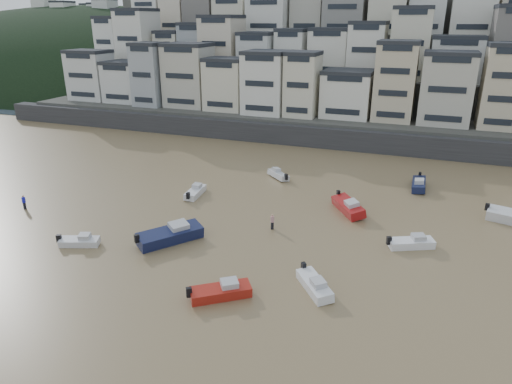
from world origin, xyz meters
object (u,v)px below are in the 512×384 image
at_px(person_pink, 272,222).
at_px(boat_h, 278,174).
at_px(boat_d, 411,241).
at_px(boat_j, 79,240).
at_px(boat_b, 314,283).
at_px(boat_c, 170,233).
at_px(boat_f, 195,191).
at_px(boat_i, 419,183).
at_px(boat_e, 348,205).
at_px(boat_a, 221,290).
at_px(person_blue, 24,202).

bearing_deg(person_pink, boat_h, 105.65).
xyz_separation_m(boat_d, boat_j, (-30.81, -11.13, -0.09)).
distance_m(boat_b, boat_d, 12.89).
distance_m(boat_c, boat_f, 12.99).
xyz_separation_m(boat_f, boat_i, (26.57, 12.71, 0.11)).
bearing_deg(boat_e, boat_c, -82.07).
bearing_deg(boat_i, boat_a, -23.85).
bearing_deg(boat_e, person_pink, -76.46).
height_order(boat_d, person_blue, person_blue).
height_order(boat_h, boat_j, boat_h).
bearing_deg(person_pink, boat_j, -148.25).
bearing_deg(boat_i, boat_h, -82.80).
distance_m(boat_e, person_pink, 10.07).
bearing_deg(boat_e, boat_i, 112.45).
bearing_deg(boat_j, boat_i, 23.07).
height_order(boat_a, boat_c, boat_c).
relative_size(boat_c, person_pink, 4.14).
bearing_deg(boat_b, boat_e, 143.37).
bearing_deg(boat_e, boat_b, -33.32).
distance_m(boat_b, boat_c, 16.05).
relative_size(boat_b, boat_d, 1.04).
distance_m(boat_e, boat_f, 19.19).
height_order(boat_c, boat_f, boat_c).
bearing_deg(boat_a, boat_c, 104.62).
bearing_deg(boat_b, boat_c, -139.87).
xyz_separation_m(boat_b, boat_i, (7.20, 28.62, 0.09)).
height_order(person_blue, person_pink, same).
xyz_separation_m(boat_j, person_blue, (-12.51, 5.27, 0.29)).
xyz_separation_m(boat_d, boat_h, (-18.67, 15.38, -0.05)).
relative_size(boat_a, boat_i, 0.95).
height_order(boat_a, boat_f, boat_a).
bearing_deg(boat_f, boat_e, -91.37).
relative_size(boat_c, boat_e, 1.16).
height_order(boat_h, person_pink, person_pink).
distance_m(boat_b, boat_e, 17.38).
bearing_deg(boat_h, boat_a, 141.16).
xyz_separation_m(boat_e, boat_i, (7.43, 11.25, -0.08)).
bearing_deg(boat_c, person_pink, -17.29).
height_order(boat_c, boat_j, boat_c).
xyz_separation_m(boat_e, boat_h, (-11.32, 8.75, -0.24)).
distance_m(boat_c, boat_e, 20.78).
bearing_deg(boat_e, boat_j, -86.97).
bearing_deg(person_blue, boat_e, 19.15).
xyz_separation_m(boat_a, boat_b, (6.82, 3.69, -0.05)).
bearing_deg(person_blue, boat_j, -22.85).
bearing_deg(boat_d, boat_a, -159.49).
bearing_deg(boat_c, boat_h, 25.62).
bearing_deg(boat_h, boat_i, -130.26).
relative_size(boat_h, person_pink, 2.57).
bearing_deg(boat_d, boat_i, 64.24).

